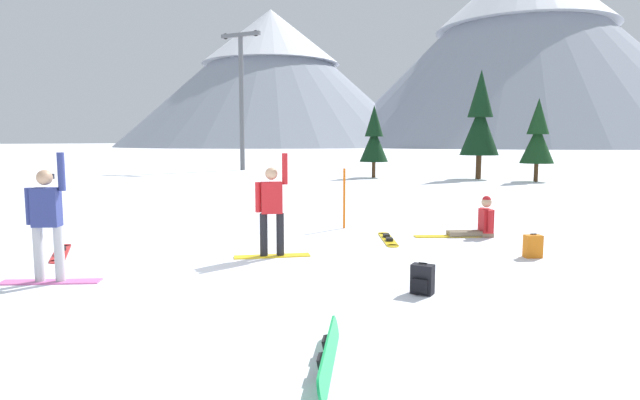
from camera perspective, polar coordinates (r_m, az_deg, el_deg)
The scene contains 16 objects.
ground_plane at distance 8.77m, azimuth -12.89°, elevation -8.53°, with size 800.00×800.00×0.00m, color white.
snowboarder_foreground at distance 9.28m, azimuth -27.63°, elevation -2.09°, with size 1.49×1.00×2.07m.
snowboarder_midground at distance 10.12m, azimuth -5.29°, elevation -0.90°, with size 1.36×1.10×2.01m.
snowboarder_background at distance 12.87m, azimuth 16.90°, elevation -2.37°, with size 1.76×1.23×0.97m.
loose_snowboard_near_right at distance 11.72m, azimuth -26.43°, elevation -5.16°, with size 1.57×1.47×0.09m.
loose_snowboard_far_spare at distance 12.04m, azimuth 7.42°, elevation -4.23°, with size 1.03×1.70×0.09m.
loose_snowboard_near_left at distance 5.42m, azimuth 0.92°, elevation -16.47°, with size 0.69×1.73×0.26m.
backpack_black at distance 7.91m, azimuth 11.10°, elevation -8.53°, with size 0.33×0.27×0.47m.
backpack_orange at distance 10.94m, azimuth 22.19°, elevation -4.71°, with size 0.38×0.36×0.47m.
trail_marker_pole at distance 13.44m, azimuth 2.66°, elevation 0.17°, with size 0.06×0.06×1.55m, color orange.
pine_tree_slender at distance 32.47m, azimuth 17.07°, elevation 8.36°, with size 2.26×2.26×6.40m.
pine_tree_tall at distance 31.43m, azimuth 22.66°, elevation 6.44°, with size 1.82×1.82×4.60m.
pine_tree_twin at distance 32.35m, azimuth 5.91°, elevation 6.72°, with size 1.75×1.75×4.43m.
ski_lift_tower at distance 41.22m, azimuth -8.58°, elevation 11.57°, with size 3.43×0.36×10.45m.
peak_central_summit at distance 214.33m, azimuth -5.34°, elevation 13.34°, with size 120.82×120.82×53.67m.
peak_east_ridge at distance 222.91m, azimuth 21.34°, elevation 15.41°, with size 147.98×147.98×73.86m.
Camera 1 is at (5.36, -6.57, 2.24)m, focal length 29.32 mm.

